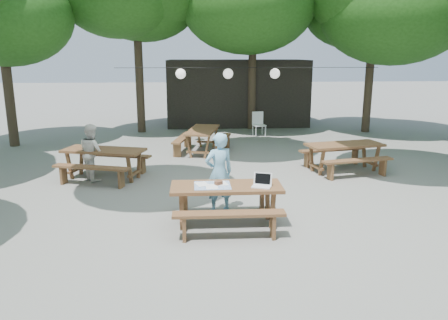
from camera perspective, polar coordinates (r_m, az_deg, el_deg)
ground at (r=9.59m, az=4.25°, el=-4.90°), size 80.00×80.00×0.00m
pavilion at (r=19.65m, az=1.65°, el=8.87°), size 6.00×3.00×2.80m
main_picnic_table at (r=7.98m, az=0.31°, el=-5.82°), size 2.00×1.58×0.75m
picnic_table_nw at (r=11.32m, az=-15.34°, el=-0.42°), size 2.26×2.04×0.75m
picnic_table_ne at (r=12.01m, az=15.39°, el=0.38°), size 2.19×1.95×0.75m
picnic_table_far_w at (r=13.84m, az=-2.81°, el=2.58°), size 1.92×2.17×0.75m
woman at (r=8.53m, az=-0.65°, el=-1.66°), size 0.67×0.55×1.59m
second_person at (r=11.23m, az=-16.83°, el=0.99°), size 0.82×0.86×1.39m
plastic_chair at (r=16.79m, az=4.59°, el=4.07°), size 0.51×0.51×0.90m
laptop at (r=7.82m, az=4.99°, el=-3.01°), size 0.40×0.36×0.24m
tabletop_clutter at (r=7.85m, az=-1.39°, el=-3.27°), size 0.66×0.56×0.08m
paper_lanterns at (r=15.05m, az=0.59°, el=11.23°), size 9.00×0.34×0.38m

